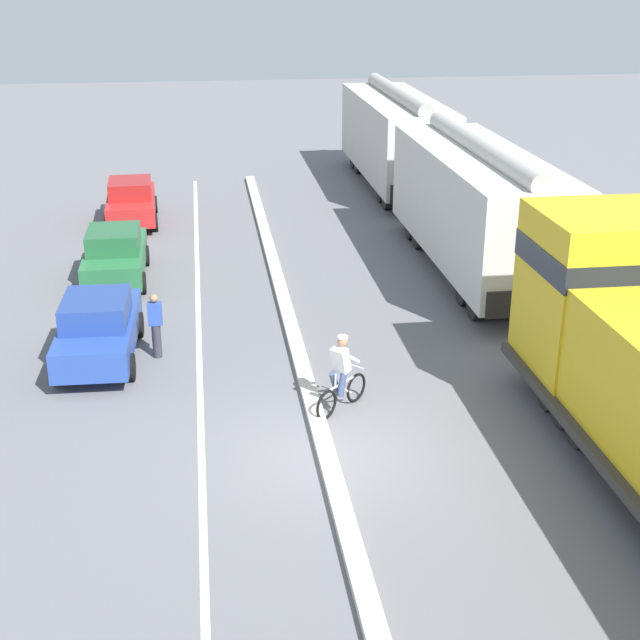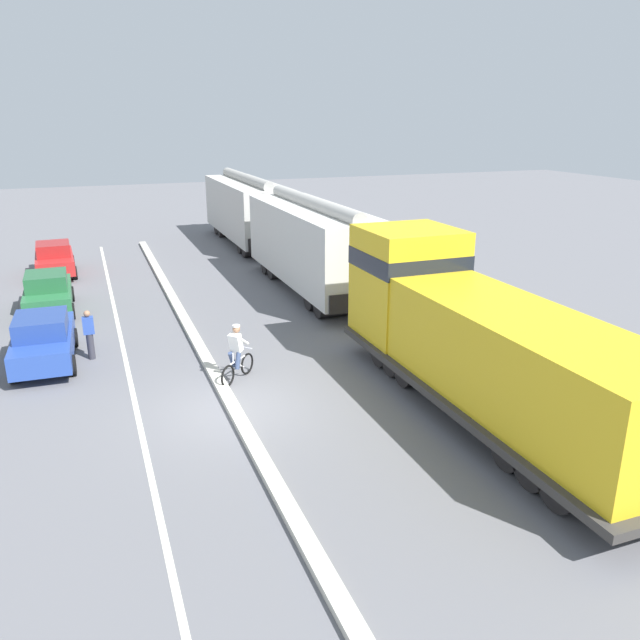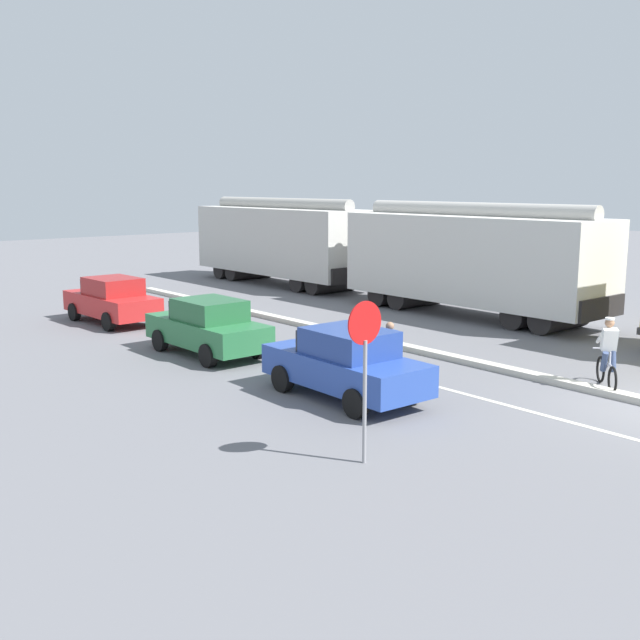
% 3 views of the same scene
% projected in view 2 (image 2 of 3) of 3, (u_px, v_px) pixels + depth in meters
% --- Properties ---
extents(ground_plane, '(120.00, 120.00, 0.00)m').
position_uv_depth(ground_plane, '(233.00, 409.00, 16.60)').
color(ground_plane, slate).
extents(median_curb, '(0.36, 36.00, 0.16)m').
position_uv_depth(median_curb, '(193.00, 336.00, 21.91)').
color(median_curb, beige).
rests_on(median_curb, ground).
extents(lane_stripe, '(0.14, 36.00, 0.01)m').
position_uv_depth(lane_stripe, '(123.00, 346.00, 21.12)').
color(lane_stripe, silver).
rests_on(lane_stripe, ground).
extents(locomotive, '(3.10, 11.61, 4.20)m').
position_uv_depth(locomotive, '(471.00, 340.00, 16.47)').
color(locomotive, gold).
rests_on(locomotive, ground).
extents(hopper_car_lead, '(2.90, 10.60, 4.18)m').
position_uv_depth(hopper_car_lead, '(313.00, 245.00, 27.19)').
color(hopper_car_lead, silver).
rests_on(hopper_car_lead, ground).
extents(hopper_car_middle, '(2.90, 10.60, 4.18)m').
position_uv_depth(hopper_car_middle, '(247.00, 209.00, 37.49)').
color(hopper_car_middle, beige).
rests_on(hopper_car_middle, ground).
extents(parked_car_blue, '(1.92, 4.24, 1.62)m').
position_uv_depth(parked_car_blue, '(43.00, 339.00, 19.42)').
color(parked_car_blue, '#28479E').
rests_on(parked_car_blue, ground).
extents(parked_car_green, '(1.86, 4.21, 1.62)m').
position_uv_depth(parked_car_green, '(48.00, 292.00, 24.57)').
color(parked_car_green, '#286B3D').
rests_on(parked_car_green, ground).
extents(parked_car_red, '(1.96, 4.27, 1.62)m').
position_uv_depth(parked_car_red, '(55.00, 259.00, 30.35)').
color(parked_car_red, red).
rests_on(parked_car_red, ground).
extents(cyclist, '(1.28, 1.23, 1.71)m').
position_uv_depth(cyclist, '(237.00, 355.00, 18.17)').
color(cyclist, black).
rests_on(cyclist, ground).
extents(pedestrian_by_cars, '(0.34, 0.22, 1.62)m').
position_uv_depth(pedestrian_by_cars, '(89.00, 334.00, 19.81)').
color(pedestrian_by_cars, '#33333D').
rests_on(pedestrian_by_cars, ground).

